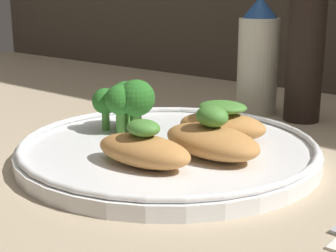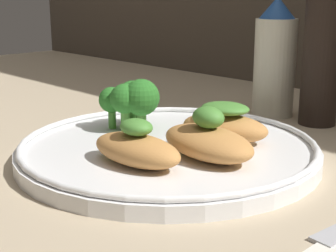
# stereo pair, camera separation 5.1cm
# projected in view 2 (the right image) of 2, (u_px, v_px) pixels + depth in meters

# --- Properties ---
(ground_plane) EXTENTS (1.80, 1.80, 0.01)m
(ground_plane) POSITION_uv_depth(u_px,v_px,m) (168.00, 163.00, 0.52)
(ground_plane) COLOR tan
(plate) EXTENTS (0.30, 0.30, 0.02)m
(plate) POSITION_uv_depth(u_px,v_px,m) (168.00, 149.00, 0.52)
(plate) COLOR white
(plate) RESTS_ON ground_plane
(grilled_meat_front) EXTENTS (0.10, 0.05, 0.04)m
(grilled_meat_front) POSITION_uv_depth(u_px,v_px,m) (137.00, 148.00, 0.46)
(grilled_meat_front) COLOR #BC7F42
(grilled_meat_front) RESTS_ON plate
(grilled_meat_middle) EXTENTS (0.11, 0.08, 0.05)m
(grilled_meat_middle) POSITION_uv_depth(u_px,v_px,m) (207.00, 141.00, 0.48)
(grilled_meat_middle) COLOR #BC7F42
(grilled_meat_middle) RESTS_ON plate
(grilled_meat_back) EXTENTS (0.10, 0.07, 0.04)m
(grilled_meat_back) POSITION_uv_depth(u_px,v_px,m) (225.00, 125.00, 0.53)
(grilled_meat_back) COLOR #BC7F42
(grilled_meat_back) RESTS_ON plate
(broccoli_bunch) EXTENTS (0.07, 0.06, 0.06)m
(broccoli_bunch) POSITION_uv_depth(u_px,v_px,m) (132.00, 98.00, 0.57)
(broccoli_bunch) COLOR #4C8E38
(broccoli_bunch) RESTS_ON plate
(sauce_bottle) EXTENTS (0.05, 0.05, 0.16)m
(sauce_bottle) POSITION_uv_depth(u_px,v_px,m) (275.00, 60.00, 0.68)
(sauce_bottle) COLOR silver
(sauce_bottle) RESTS_ON ground_plane
(pepper_grinder) EXTENTS (0.05, 0.05, 0.20)m
(pepper_grinder) POSITION_uv_depth(u_px,v_px,m) (322.00, 53.00, 0.63)
(pepper_grinder) COLOR black
(pepper_grinder) RESTS_ON ground_plane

